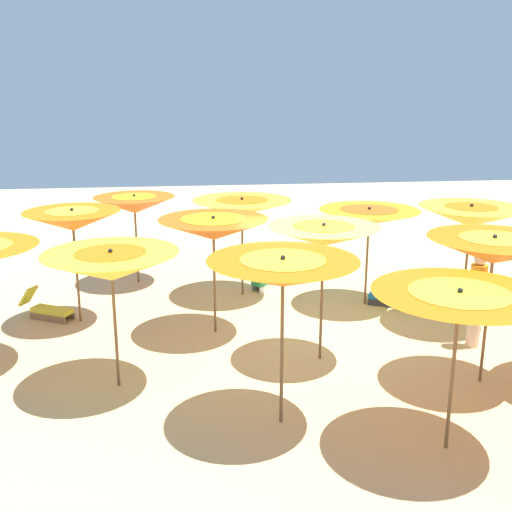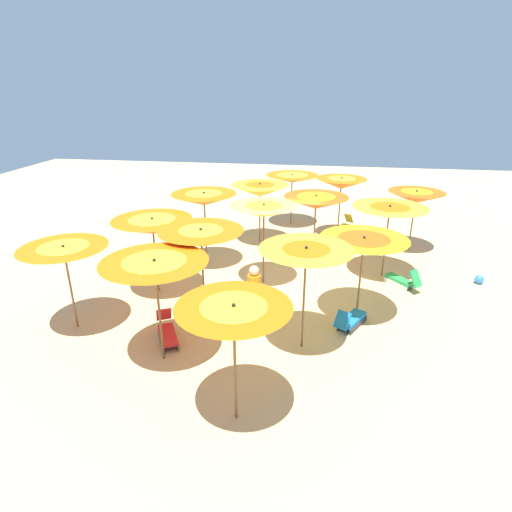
% 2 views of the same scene
% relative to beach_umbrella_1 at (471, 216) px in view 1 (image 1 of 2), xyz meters
% --- Properties ---
extents(ground, '(40.15, 40.15, 0.04)m').
position_rel_beach_umbrella_1_xyz_m(ground, '(-0.99, 3.32, -2.25)').
color(ground, '#D1B57F').
extents(beach_umbrella_1, '(2.02, 2.02, 2.49)m').
position_rel_beach_umbrella_1_xyz_m(beach_umbrella_1, '(0.00, 0.00, 0.00)').
color(beach_umbrella_1, brown).
rests_on(beach_umbrella_1, ground).
extents(beach_umbrella_2, '(2.16, 2.16, 2.21)m').
position_rel_beach_umbrella_1_xyz_m(beach_umbrella_2, '(1.35, 1.63, -0.24)').
color(beach_umbrella_2, brown).
rests_on(beach_umbrella_2, ground).
extents(beach_umbrella_3, '(2.23, 2.23, 2.31)m').
position_rel_beach_umbrella_1_xyz_m(beach_umbrella_3, '(2.32, 4.29, -0.15)').
color(beach_umbrella_3, brown).
rests_on(beach_umbrella_3, ground).
extents(beach_umbrella_4, '(1.94, 1.94, 2.22)m').
position_rel_beach_umbrella_1_xyz_m(beach_umbrella_4, '(3.58, 6.77, -0.27)').
color(beach_umbrella_4, brown).
rests_on(beach_umbrella_4, ground).
extents(beach_umbrella_6, '(2.05, 2.05, 2.49)m').
position_rel_beach_umbrella_1_xyz_m(beach_umbrella_6, '(-2.52, 0.84, -0.00)').
color(beach_umbrella_6, brown).
rests_on(beach_umbrella_6, ground).
extents(beach_umbrella_7, '(1.90, 1.90, 2.49)m').
position_rel_beach_umbrella_1_xyz_m(beach_umbrella_7, '(-1.34, 3.26, 0.02)').
color(beach_umbrella_7, brown).
rests_on(beach_umbrella_7, ground).
extents(beach_umbrella_8, '(2.09, 2.09, 2.35)m').
position_rel_beach_umbrella_1_xyz_m(beach_umbrella_8, '(0.12, 5.05, -0.14)').
color(beach_umbrella_8, brown).
rests_on(beach_umbrella_8, ground).
extents(beach_umbrella_9, '(1.90, 1.90, 2.39)m').
position_rel_beach_umbrella_1_xyz_m(beach_umbrella_9, '(1.03, 7.79, -0.10)').
color(beach_umbrella_9, brown).
rests_on(beach_umbrella_9, ground).
extents(beach_umbrella_11, '(2.22, 2.22, 2.25)m').
position_rel_beach_umbrella_1_xyz_m(beach_umbrella_11, '(-4.29, 2.20, -0.24)').
color(beach_umbrella_11, brown).
rests_on(beach_umbrella_11, ground).
extents(beach_umbrella_12, '(2.07, 2.07, 2.50)m').
position_rel_beach_umbrella_1_xyz_m(beach_umbrella_12, '(-3.38, 4.30, 0.02)').
color(beach_umbrella_12, brown).
rests_on(beach_umbrella_12, ground).
extents(beach_umbrella_13, '(2.10, 2.10, 2.29)m').
position_rel_beach_umbrella_1_xyz_m(beach_umbrella_13, '(-1.94, 6.73, -0.21)').
color(beach_umbrella_13, brown).
rests_on(beach_umbrella_13, ground).
extents(lounger_0, '(0.98, 1.11, 0.69)m').
position_rel_beach_umbrella_1_xyz_m(lounger_0, '(2.80, 3.55, -2.02)').
color(lounger_0, silver).
rests_on(lounger_0, ground).
extents(lounger_1, '(0.85, 1.21, 0.65)m').
position_rel_beach_umbrella_1_xyz_m(lounger_1, '(1.28, 8.49, -2.02)').
color(lounger_1, olive).
rests_on(lounger_1, ground).
extents(lounger_2, '(0.90, 1.21, 0.63)m').
position_rel_beach_umbrella_1_xyz_m(lounger_2, '(1.16, 1.02, -2.03)').
color(lounger_2, '#333338').
rests_on(lounger_2, ground).
extents(beachgoer_0, '(0.30, 0.30, 1.82)m').
position_rel_beach_umbrella_1_xyz_m(beachgoer_0, '(-1.16, 0.32, -1.27)').
color(beachgoer_0, beige).
rests_on(beachgoer_0, ground).
extents(beach_ball, '(0.27, 0.27, 0.27)m').
position_rel_beach_umbrella_1_xyz_m(beach_ball, '(5.16, 4.12, -2.10)').
color(beach_ball, '#337FE5').
rests_on(beach_ball, ground).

